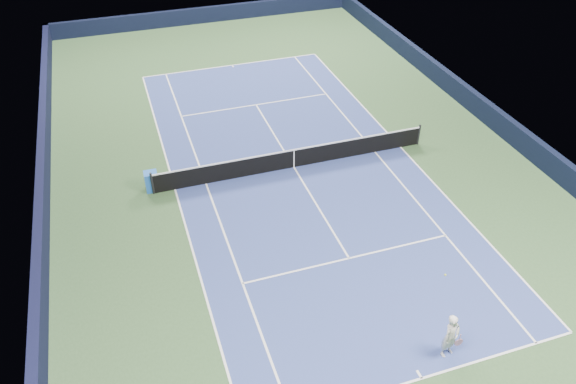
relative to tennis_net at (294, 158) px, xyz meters
name	(u,v)px	position (x,y,z in m)	size (l,w,h in m)	color
ground	(294,167)	(0.00, 0.00, -0.50)	(40.00, 40.00, 0.00)	#2F4D2A
wall_far	(205,15)	(0.00, 19.82, 0.05)	(22.00, 0.35, 1.10)	black
wall_right	(497,120)	(10.82, 0.00, 0.05)	(0.35, 40.00, 1.10)	black
wall_left	(42,203)	(-10.82, 0.00, 0.05)	(0.35, 40.00, 1.10)	black
court_surface	(294,167)	(0.00, 0.00, -0.50)	(10.97, 23.77, 0.01)	navy
baseline_far	(232,65)	(0.00, 11.88, -0.50)	(10.97, 0.08, 0.00)	white
baseline_near	(422,378)	(0.00, -11.88, -0.50)	(10.97, 0.08, 0.00)	white
sideline_doubles_right	(401,147)	(5.49, 0.00, -0.50)	(0.08, 23.77, 0.00)	white
sideline_doubles_left	(175,189)	(-5.49, 0.00, -0.50)	(0.08, 23.77, 0.00)	white
sideline_singles_right	(375,152)	(4.12, 0.00, -0.50)	(0.08, 23.77, 0.00)	white
sideline_singles_left	(206,184)	(-4.12, 0.00, -0.50)	(0.08, 23.77, 0.00)	white
service_line_far	(256,105)	(0.00, 6.40, -0.50)	(8.23, 0.08, 0.00)	white
service_line_near	(349,258)	(0.00, -6.40, -0.50)	(8.23, 0.08, 0.00)	white
center_service_line	(294,167)	(0.00, 0.00, -0.50)	(0.08, 12.80, 0.00)	white
center_mark_far	(233,66)	(0.00, 11.73, -0.50)	(0.08, 0.30, 0.00)	white
center_mark_near	(419,374)	(0.00, -11.73, -0.50)	(0.08, 0.30, 0.00)	white
tennis_net	(294,158)	(0.00, 0.00, 0.00)	(12.90, 0.10, 1.07)	black
sponsor_cube	(152,181)	(-6.40, 0.28, -0.05)	(0.60, 0.52, 0.91)	blue
tennis_player	(451,336)	(1.19, -11.31, 0.32)	(0.81, 1.31, 2.49)	silver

